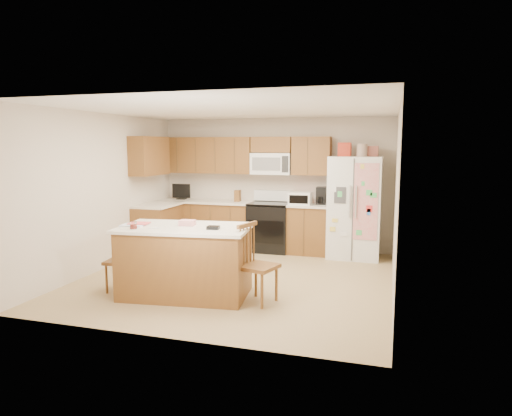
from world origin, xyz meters
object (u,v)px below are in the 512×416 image
(island, at_px, (186,261))
(windsor_chair_left, at_px, (122,261))
(stove, at_px, (270,226))
(windsor_chair_back, at_px, (213,252))
(windsor_chair_right, at_px, (257,266))
(refrigerator, at_px, (355,206))

(island, distance_m, windsor_chair_left, 0.92)
(stove, xyz_separation_m, windsor_chair_left, (-1.31, -2.93, -0.05))
(island, bearing_deg, windsor_chair_left, -175.36)
(stove, relative_size, windsor_chair_left, 1.26)
(windsor_chair_back, xyz_separation_m, windsor_chair_right, (0.92, -0.77, 0.07))
(windsor_chair_back, bearing_deg, stove, 81.13)
(refrigerator, distance_m, windsor_chair_back, 2.82)
(stove, relative_size, refrigerator, 0.55)
(refrigerator, distance_m, windsor_chair_left, 4.10)
(windsor_chair_left, height_order, windsor_chair_right, windsor_chair_right)
(stove, bearing_deg, windsor_chair_right, -78.32)
(windsor_chair_left, distance_m, windsor_chair_right, 1.90)
(windsor_chair_left, bearing_deg, windsor_chair_back, 40.76)
(windsor_chair_left, distance_m, windsor_chair_back, 1.30)
(windsor_chair_left, relative_size, windsor_chair_back, 1.03)
(island, xyz_separation_m, windsor_chair_left, (-0.91, -0.07, -0.05))
(windsor_chair_right, bearing_deg, windsor_chair_left, -177.62)
(windsor_chair_back, distance_m, windsor_chair_right, 1.20)
(island, bearing_deg, windsor_chair_right, 0.29)
(refrigerator, xyz_separation_m, windsor_chair_right, (-0.98, -2.79, -0.44))
(refrigerator, height_order, windsor_chair_right, refrigerator)
(windsor_chair_left, xyz_separation_m, windsor_chair_right, (1.90, 0.08, 0.05))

